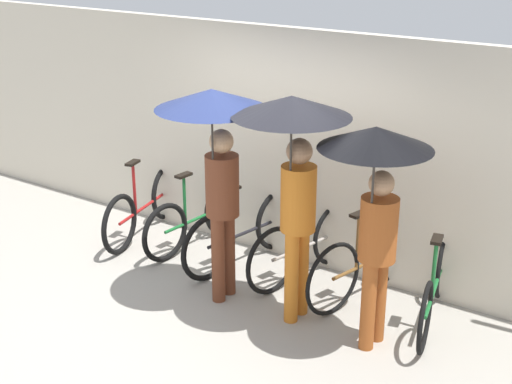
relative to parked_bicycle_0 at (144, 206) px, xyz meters
name	(u,v)px	position (x,y,z in m)	size (l,w,h in m)	color
ground_plane	(197,324)	(1.78, -1.26, -0.36)	(30.00, 30.00, 0.00)	#9E998E
back_wall	(297,148)	(1.78, 0.49, 0.89)	(11.56, 0.12, 2.51)	beige
parked_bicycle_0	(144,206)	(0.00, 0.00, 0.00)	(0.56, 1.75, 1.02)	black
parked_bicycle_1	(196,217)	(0.71, 0.08, -0.01)	(0.44, 1.64, 1.02)	black
parked_bicycle_2	(245,231)	(1.43, 0.04, 0.01)	(0.50, 1.76, 1.03)	black
parked_bicycle_3	(306,245)	(2.14, 0.11, 0.01)	(0.53, 1.64, 0.97)	black
parked_bicycle_4	(369,261)	(2.85, 0.12, 0.02)	(0.57, 1.71, 0.97)	black
parked_bicycle_5	(434,287)	(3.56, 0.03, -0.01)	(0.55, 1.67, 1.04)	black
pedestrian_leading	(216,137)	(1.69, -0.79, 1.31)	(1.02, 1.02, 2.12)	brown
pedestrian_center	(294,147)	(2.47, -0.72, 1.33)	(1.02, 1.02, 2.15)	#C66B1E
pedestrian_trailing	(376,182)	(3.25, -0.74, 1.18)	(0.92, 0.92, 2.01)	#9E4C1E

